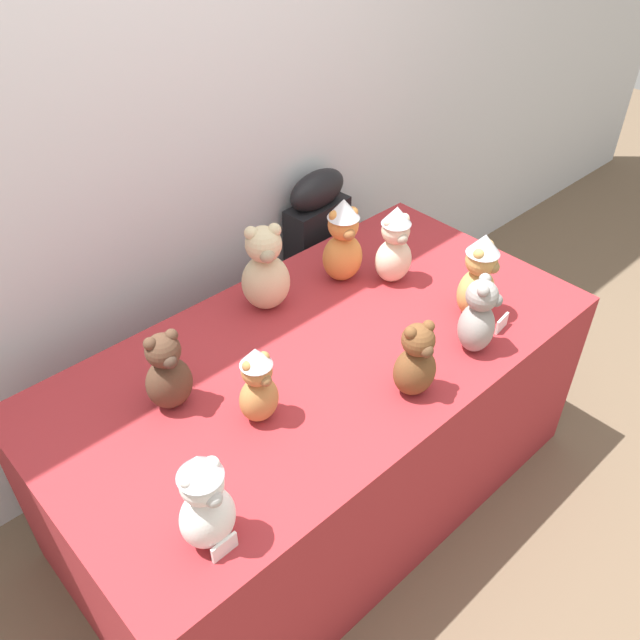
{
  "coord_description": "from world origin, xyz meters",
  "views": [
    {
      "loc": [
        -1.06,
        -0.89,
        2.08
      ],
      "look_at": [
        0.0,
        0.25,
        0.83
      ],
      "focal_mm": 37.05,
      "sensor_mm": 36.0,
      "label": 1
    }
  ],
  "objects_px": {
    "teddy_bear_cream": "(395,245)",
    "teddy_bear_chestnut": "(416,361)",
    "teddy_bear_ash": "(478,317)",
    "teddy_bear_ginger": "(343,241)",
    "instrument_case": "(317,270)",
    "teddy_bear_caramel": "(258,385)",
    "teddy_bear_honey": "(479,277)",
    "teddy_bear_cocoa": "(167,373)",
    "teddy_bear_sand": "(265,270)",
    "display_table": "(320,427)",
    "teddy_bear_snow": "(205,501)"
  },
  "relations": [
    {
      "from": "teddy_bear_ash",
      "to": "teddy_bear_chestnut",
      "type": "relative_size",
      "value": 1.04
    },
    {
      "from": "teddy_bear_cream",
      "to": "teddy_bear_ginger",
      "type": "height_order",
      "value": "teddy_bear_ginger"
    },
    {
      "from": "teddy_bear_caramel",
      "to": "teddy_bear_cream",
      "type": "relative_size",
      "value": 0.86
    },
    {
      "from": "teddy_bear_chestnut",
      "to": "teddy_bear_ginger",
      "type": "relative_size",
      "value": 0.79
    },
    {
      "from": "teddy_bear_honey",
      "to": "teddy_bear_cocoa",
      "type": "xyz_separation_m",
      "value": [
        -0.96,
        0.33,
        -0.03
      ]
    },
    {
      "from": "teddy_bear_cocoa",
      "to": "teddy_bear_snow",
      "type": "bearing_deg",
      "value": -103.96
    },
    {
      "from": "teddy_bear_cream",
      "to": "teddy_bear_ash",
      "type": "bearing_deg",
      "value": -84.15
    },
    {
      "from": "teddy_bear_sand",
      "to": "teddy_bear_honey",
      "type": "bearing_deg",
      "value": -18.43
    },
    {
      "from": "teddy_bear_cream",
      "to": "teddy_bear_chestnut",
      "type": "relative_size",
      "value": 1.18
    },
    {
      "from": "instrument_case",
      "to": "teddy_bear_caramel",
      "type": "distance_m",
      "value": 1.15
    },
    {
      "from": "teddy_bear_chestnut",
      "to": "instrument_case",
      "type": "bearing_deg",
      "value": 77.74
    },
    {
      "from": "instrument_case",
      "to": "teddy_bear_sand",
      "type": "height_order",
      "value": "teddy_bear_sand"
    },
    {
      "from": "instrument_case",
      "to": "teddy_bear_honey",
      "type": "distance_m",
      "value": 0.89
    },
    {
      "from": "teddy_bear_caramel",
      "to": "teddy_bear_cocoa",
      "type": "height_order",
      "value": "teddy_bear_cocoa"
    },
    {
      "from": "teddy_bear_chestnut",
      "to": "teddy_bear_honey",
      "type": "bearing_deg",
      "value": 28.41
    },
    {
      "from": "teddy_bear_caramel",
      "to": "teddy_bear_chestnut",
      "type": "height_order",
      "value": "teddy_bear_caramel"
    },
    {
      "from": "teddy_bear_chestnut",
      "to": "teddy_bear_ginger",
      "type": "bearing_deg",
      "value": 80.17
    },
    {
      "from": "display_table",
      "to": "teddy_bear_ginger",
      "type": "distance_m",
      "value": 0.65
    },
    {
      "from": "teddy_bear_chestnut",
      "to": "teddy_bear_snow",
      "type": "bearing_deg",
      "value": -165.39
    },
    {
      "from": "teddy_bear_caramel",
      "to": "teddy_bear_sand",
      "type": "distance_m",
      "value": 0.51
    },
    {
      "from": "display_table",
      "to": "teddy_bear_ash",
      "type": "distance_m",
      "value": 0.68
    },
    {
      "from": "instrument_case",
      "to": "teddy_bear_ginger",
      "type": "bearing_deg",
      "value": -124.3
    },
    {
      "from": "teddy_bear_sand",
      "to": "teddy_bear_ginger",
      "type": "xyz_separation_m",
      "value": [
        0.3,
        -0.05,
        0.01
      ]
    },
    {
      "from": "display_table",
      "to": "teddy_bear_cream",
      "type": "bearing_deg",
      "value": 13.07
    },
    {
      "from": "teddy_bear_honey",
      "to": "teddy_bear_sand",
      "type": "bearing_deg",
      "value": 122.65
    },
    {
      "from": "teddy_bear_honey",
      "to": "teddy_bear_chestnut",
      "type": "bearing_deg",
      "value": -177.4
    },
    {
      "from": "teddy_bear_sand",
      "to": "teddy_bear_chestnut",
      "type": "distance_m",
      "value": 0.61
    },
    {
      "from": "instrument_case",
      "to": "teddy_bear_sand",
      "type": "relative_size",
      "value": 2.94
    },
    {
      "from": "teddy_bear_chestnut",
      "to": "teddy_bear_cocoa",
      "type": "distance_m",
      "value": 0.69
    },
    {
      "from": "display_table",
      "to": "teddy_bear_caramel",
      "type": "height_order",
      "value": "teddy_bear_caramel"
    },
    {
      "from": "teddy_bear_caramel",
      "to": "teddy_bear_cream",
      "type": "height_order",
      "value": "teddy_bear_cream"
    },
    {
      "from": "instrument_case",
      "to": "teddy_bear_ash",
      "type": "distance_m",
      "value": 0.99
    },
    {
      "from": "teddy_bear_sand",
      "to": "teddy_bear_chestnut",
      "type": "bearing_deg",
      "value": -57.3
    },
    {
      "from": "display_table",
      "to": "teddy_bear_ginger",
      "type": "relative_size",
      "value": 5.63
    },
    {
      "from": "instrument_case",
      "to": "teddy_bear_cream",
      "type": "distance_m",
      "value": 0.63
    },
    {
      "from": "teddy_bear_caramel",
      "to": "teddy_bear_honey",
      "type": "relative_size",
      "value": 0.83
    },
    {
      "from": "teddy_bear_honey",
      "to": "teddy_bear_ash",
      "type": "bearing_deg",
      "value": -153.78
    },
    {
      "from": "teddy_bear_ash",
      "to": "teddy_bear_cream",
      "type": "xyz_separation_m",
      "value": [
        0.09,
        0.42,
        0.02
      ]
    },
    {
      "from": "teddy_bear_caramel",
      "to": "teddy_bear_chestnut",
      "type": "relative_size",
      "value": 1.01
    },
    {
      "from": "teddy_bear_caramel",
      "to": "teddy_bear_sand",
      "type": "bearing_deg",
      "value": 49.53
    },
    {
      "from": "teddy_bear_caramel",
      "to": "teddy_bear_cocoa",
      "type": "relative_size",
      "value": 0.98
    },
    {
      "from": "teddy_bear_honey",
      "to": "teddy_bear_cocoa",
      "type": "relative_size",
      "value": 1.19
    },
    {
      "from": "teddy_bear_honey",
      "to": "teddy_bear_ginger",
      "type": "height_order",
      "value": "teddy_bear_ginger"
    },
    {
      "from": "teddy_bear_cream",
      "to": "teddy_bear_snow",
      "type": "relative_size",
      "value": 0.99
    },
    {
      "from": "teddy_bear_ash",
      "to": "teddy_bear_ginger",
      "type": "relative_size",
      "value": 0.82
    },
    {
      "from": "teddy_bear_sand",
      "to": "teddy_bear_chestnut",
      "type": "relative_size",
      "value": 1.26
    },
    {
      "from": "teddy_bear_caramel",
      "to": "teddy_bear_cocoa",
      "type": "bearing_deg",
      "value": 126.78
    },
    {
      "from": "teddy_bear_chestnut",
      "to": "teddy_bear_snow",
      "type": "xyz_separation_m",
      "value": [
        -0.71,
        0.0,
        0.03
      ]
    },
    {
      "from": "display_table",
      "to": "teddy_bear_sand",
      "type": "xyz_separation_m",
      "value": [
        0.02,
        0.29,
        0.5
      ]
    },
    {
      "from": "teddy_bear_cream",
      "to": "teddy_bear_chestnut",
      "type": "bearing_deg",
      "value": -114.17
    }
  ]
}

